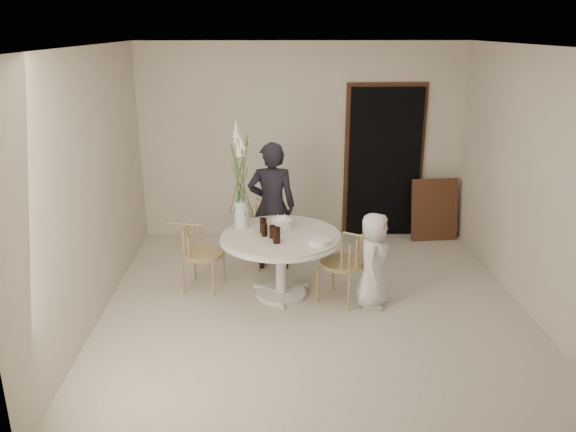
{
  "coord_description": "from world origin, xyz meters",
  "views": [
    {
      "loc": [
        -0.48,
        -5.46,
        2.88
      ],
      "look_at": [
        -0.27,
        0.3,
        0.92
      ],
      "focal_mm": 35.0,
      "sensor_mm": 36.0,
      "label": 1
    }
  ],
  "objects_px": {
    "chair_left": "(194,246)",
    "birthday_cake": "(281,224)",
    "boy": "(373,260)",
    "chair_right": "(351,258)",
    "table": "(281,244)",
    "girl": "(272,206)",
    "chair_far": "(265,224)",
    "flower_vase": "(240,181)"
  },
  "relations": [
    {
      "from": "chair_left",
      "to": "birthday_cake",
      "type": "height_order",
      "value": "birthday_cake"
    },
    {
      "from": "chair_far",
      "to": "chair_right",
      "type": "bearing_deg",
      "value": -69.62
    },
    {
      "from": "chair_right",
      "to": "boy",
      "type": "height_order",
      "value": "boy"
    },
    {
      "from": "chair_left",
      "to": "birthday_cake",
      "type": "bearing_deg",
      "value": -79.75
    },
    {
      "from": "chair_far",
      "to": "boy",
      "type": "relative_size",
      "value": 0.74
    },
    {
      "from": "boy",
      "to": "flower_vase",
      "type": "distance_m",
      "value": 1.67
    },
    {
      "from": "chair_right",
      "to": "flower_vase",
      "type": "relative_size",
      "value": 0.67
    },
    {
      "from": "chair_far",
      "to": "chair_left",
      "type": "relative_size",
      "value": 0.99
    },
    {
      "from": "chair_right",
      "to": "birthday_cake",
      "type": "relative_size",
      "value": 3.44
    },
    {
      "from": "chair_far",
      "to": "chair_right",
      "type": "height_order",
      "value": "chair_right"
    },
    {
      "from": "birthday_cake",
      "to": "chair_far",
      "type": "bearing_deg",
      "value": 103.51
    },
    {
      "from": "chair_right",
      "to": "table",
      "type": "bearing_deg",
      "value": -72.25
    },
    {
      "from": "table",
      "to": "chair_right",
      "type": "distance_m",
      "value": 0.78
    },
    {
      "from": "boy",
      "to": "birthday_cake",
      "type": "xyz_separation_m",
      "value": [
        -0.96,
        0.44,
        0.26
      ]
    },
    {
      "from": "chair_far",
      "to": "birthday_cake",
      "type": "distance_m",
      "value": 0.88
    },
    {
      "from": "table",
      "to": "girl",
      "type": "xyz_separation_m",
      "value": [
        -0.09,
        0.79,
        0.18
      ]
    },
    {
      "from": "chair_far",
      "to": "girl",
      "type": "height_order",
      "value": "girl"
    },
    {
      "from": "table",
      "to": "chair_far",
      "type": "relative_size",
      "value": 1.72
    },
    {
      "from": "table",
      "to": "girl",
      "type": "relative_size",
      "value": 0.83
    },
    {
      "from": "chair_far",
      "to": "birthday_cake",
      "type": "bearing_deg",
      "value": -94.45
    },
    {
      "from": "chair_far",
      "to": "chair_left",
      "type": "xyz_separation_m",
      "value": [
        -0.8,
        -0.74,
        0.01
      ]
    },
    {
      "from": "chair_far",
      "to": "birthday_cake",
      "type": "relative_size",
      "value": 3.27
    },
    {
      "from": "boy",
      "to": "table",
      "type": "bearing_deg",
      "value": 91.0
    },
    {
      "from": "birthday_cake",
      "to": "table",
      "type": "bearing_deg",
      "value": -92.83
    },
    {
      "from": "chair_right",
      "to": "girl",
      "type": "xyz_separation_m",
      "value": [
        -0.84,
        0.99,
        0.27
      ]
    },
    {
      "from": "chair_left",
      "to": "flower_vase",
      "type": "distance_m",
      "value": 0.94
    },
    {
      "from": "girl",
      "to": "boy",
      "type": "distance_m",
      "value": 1.53
    },
    {
      "from": "chair_right",
      "to": "flower_vase",
      "type": "xyz_separation_m",
      "value": [
        -1.18,
        0.44,
        0.74
      ]
    },
    {
      "from": "table",
      "to": "chair_left",
      "type": "relative_size",
      "value": 1.7
    },
    {
      "from": "table",
      "to": "chair_far",
      "type": "xyz_separation_m",
      "value": [
        -0.19,
        0.98,
        -0.12
      ]
    },
    {
      "from": "birthday_cake",
      "to": "girl",
      "type": "bearing_deg",
      "value": 99.3
    },
    {
      "from": "chair_far",
      "to": "boy",
      "type": "xyz_separation_m",
      "value": [
        1.16,
        -1.25,
        0.02
      ]
    },
    {
      "from": "flower_vase",
      "to": "birthday_cake",
      "type": "bearing_deg",
      "value": -9.13
    },
    {
      "from": "table",
      "to": "flower_vase",
      "type": "xyz_separation_m",
      "value": [
        -0.44,
        0.24,
        0.65
      ]
    },
    {
      "from": "chair_right",
      "to": "girl",
      "type": "distance_m",
      "value": 1.33
    },
    {
      "from": "chair_far",
      "to": "girl",
      "type": "distance_m",
      "value": 0.36
    },
    {
      "from": "chair_left",
      "to": "boy",
      "type": "bearing_deg",
      "value": -90.53
    },
    {
      "from": "boy",
      "to": "chair_right",
      "type": "bearing_deg",
      "value": 89.32
    },
    {
      "from": "chair_right",
      "to": "chair_left",
      "type": "relative_size",
      "value": 1.04
    },
    {
      "from": "chair_far",
      "to": "flower_vase",
      "type": "height_order",
      "value": "flower_vase"
    },
    {
      "from": "table",
      "to": "chair_right",
      "type": "height_order",
      "value": "chair_right"
    },
    {
      "from": "chair_right",
      "to": "boy",
      "type": "distance_m",
      "value": 0.24
    }
  ]
}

